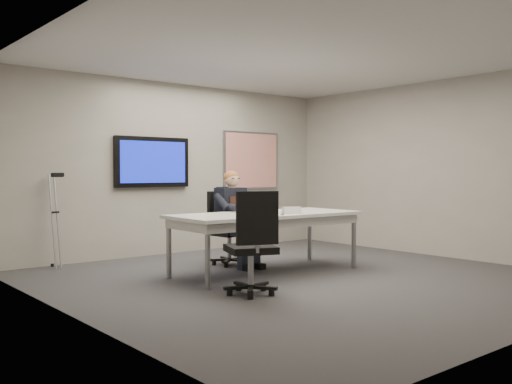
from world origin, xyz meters
TOP-DOWN VIEW (x-y plane):
  - floor at (0.00, 0.00)m, footprint 6.00×6.00m
  - ceiling at (0.00, 0.00)m, footprint 6.00×6.00m
  - wall_back at (0.00, 3.00)m, footprint 6.00×0.02m
  - wall_left at (-3.00, 0.00)m, footprint 0.02×6.00m
  - wall_right at (3.00, 0.00)m, footprint 0.02×6.00m
  - conference_table at (-0.11, 0.61)m, footprint 2.62×1.17m
  - tv_display at (-0.50, 2.95)m, footprint 1.30×0.09m
  - whiteboard at (1.55, 2.97)m, footprint 1.25×0.08m
  - office_chair_far at (-0.11, 1.48)m, footprint 0.55×0.55m
  - office_chair_near at (-1.13, -0.35)m, footprint 0.71×0.71m
  - seated_person at (-0.10, 1.23)m, footprint 0.42×0.73m
  - crutch at (-2.13, 2.80)m, footprint 0.36×0.60m
  - laptop at (-0.15, 0.90)m, footprint 0.32×0.30m
  - name_tent at (0.06, 0.30)m, footprint 0.24×0.15m
  - pen at (-0.17, 0.23)m, footprint 0.06×0.12m

SIDE VIEW (x-z plane):
  - floor at x=0.00m, z-range -0.01..0.01m
  - office_chair_far at x=-0.11m, z-range -0.20..0.86m
  - office_chair_near at x=-1.13m, z-range -0.21..0.93m
  - seated_person at x=-0.10m, z-range -0.13..1.23m
  - crutch at x=-2.13m, z-range -0.02..1.38m
  - conference_table at x=-0.11m, z-range 0.31..1.10m
  - pen at x=-0.17m, z-range 0.80..0.81m
  - name_tent at x=0.06m, z-range 0.80..0.89m
  - laptop at x=-0.15m, z-range 0.74..0.97m
  - wall_back at x=0.00m, z-range 0.00..2.80m
  - wall_left at x=-3.00m, z-range 0.00..2.80m
  - wall_right at x=3.00m, z-range 0.00..2.80m
  - tv_display at x=-0.50m, z-range 1.10..1.90m
  - whiteboard at x=1.55m, z-range 0.98..2.08m
  - ceiling at x=0.00m, z-range 2.79..2.81m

